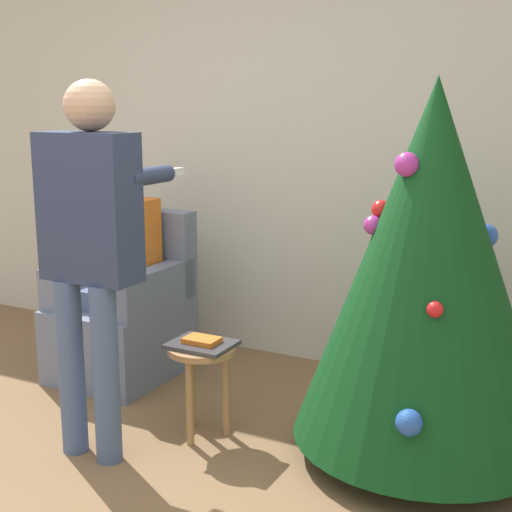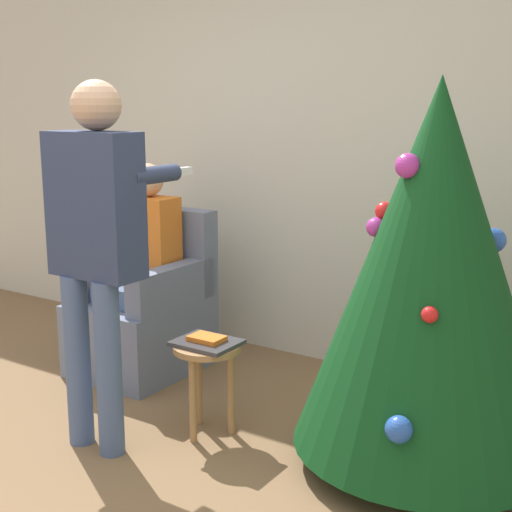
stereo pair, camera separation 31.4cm
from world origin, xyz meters
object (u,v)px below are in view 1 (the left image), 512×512
object	(u,v)px
christmas_tree	(429,264)
side_stool	(202,364)
person_standing	(90,235)
person_seated	(120,262)
armchair	(125,317)

from	to	relation	value
christmas_tree	side_stool	bearing A→B (deg)	-163.70
side_stool	person_standing	bearing A→B (deg)	-134.16
side_stool	person_seated	bearing A→B (deg)	150.57
armchair	side_stool	distance (m)	1.01
christmas_tree	armchair	distance (m)	1.97
side_stool	christmas_tree	bearing A→B (deg)	16.30
christmas_tree	person_standing	size ratio (longest dim) A/B	1.01
person_standing	side_stool	xyz separation A→B (m)	(0.35, 0.36, -0.67)
person_standing	side_stool	world-z (taller)	person_standing
person_standing	person_seated	bearing A→B (deg)	121.32
person_seated	person_standing	size ratio (longest dim) A/B	0.74
christmas_tree	side_stool	xyz separation A→B (m)	(-1.01, -0.29, -0.55)
christmas_tree	side_stool	size ratio (longest dim) A/B	3.75
armchair	person_standing	xyz separation A→B (m)	(0.52, -0.88, 0.70)
christmas_tree	person_standing	bearing A→B (deg)	-154.24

